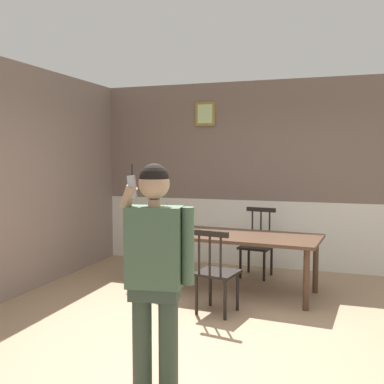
{
  "coord_description": "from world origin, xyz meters",
  "views": [
    {
      "loc": [
        1.08,
        -4.21,
        1.73
      ],
      "look_at": [
        -0.16,
        -0.5,
        1.42
      ],
      "focal_mm": 42.62,
      "sensor_mm": 36.0,
      "label": 1
    }
  ],
  "objects_px": {
    "chair_by_doorway": "(144,248)",
    "chair_at_table_head": "(257,244)",
    "chair_near_window": "(216,272)",
    "person_figure": "(156,265)",
    "dining_table": "(240,241)"
  },
  "relations": [
    {
      "from": "chair_by_doorway",
      "to": "chair_at_table_head",
      "type": "xyz_separation_m",
      "value": [
        1.44,
        0.74,
        0.01
      ]
    },
    {
      "from": "chair_by_doorway",
      "to": "chair_at_table_head",
      "type": "height_order",
      "value": "chair_at_table_head"
    },
    {
      "from": "dining_table",
      "to": "chair_near_window",
      "type": "xyz_separation_m",
      "value": [
        -0.07,
        -0.85,
        -0.2
      ]
    },
    {
      "from": "dining_table",
      "to": "person_figure",
      "type": "bearing_deg",
      "value": -90.35
    },
    {
      "from": "dining_table",
      "to": "chair_by_doorway",
      "type": "height_order",
      "value": "chair_by_doorway"
    },
    {
      "from": "dining_table",
      "to": "chair_by_doorway",
      "type": "relative_size",
      "value": 2.26
    },
    {
      "from": "chair_by_doorway",
      "to": "person_figure",
      "type": "bearing_deg",
      "value": 34.16
    },
    {
      "from": "chair_near_window",
      "to": "chair_by_doorway",
      "type": "bearing_deg",
      "value": 153.44
    },
    {
      "from": "chair_near_window",
      "to": "chair_by_doorway",
      "type": "relative_size",
      "value": 1.04
    },
    {
      "from": "chair_at_table_head",
      "to": "person_figure",
      "type": "xyz_separation_m",
      "value": [
        -0.09,
        -3.51,
        0.5
      ]
    },
    {
      "from": "dining_table",
      "to": "chair_near_window",
      "type": "bearing_deg",
      "value": -94.84
    },
    {
      "from": "chair_at_table_head",
      "to": "person_figure",
      "type": "relative_size",
      "value": 0.58
    },
    {
      "from": "chair_at_table_head",
      "to": "chair_by_doorway",
      "type": "bearing_deg",
      "value": 35.38
    },
    {
      "from": "chair_near_window",
      "to": "person_figure",
      "type": "xyz_separation_m",
      "value": [
        0.06,
        -1.8,
        0.49
      ]
    },
    {
      "from": "chair_by_doorway",
      "to": "chair_at_table_head",
      "type": "distance_m",
      "value": 1.62
    }
  ]
}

